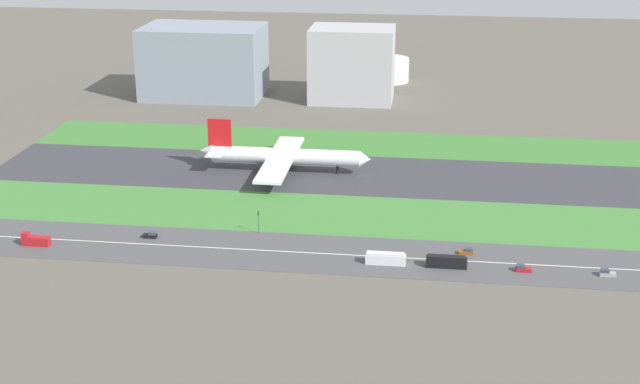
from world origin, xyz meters
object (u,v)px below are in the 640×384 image
object	(u,v)px
bus_1	(386,258)
terminal_building	(204,61)
airliner	(281,156)
car_4	(523,269)
car_5	(467,252)
car_2	(607,273)
car_0	(151,235)
truck_0	(35,240)
traffic_light	(258,221)
fuel_tank_west	(388,70)
bus_0	(446,262)
hangar_building	(352,64)

from	to	relation	value
bus_1	terminal_building	bearing A→B (deg)	-61.89
airliner	car_4	distance (m)	113.67
car_4	car_5	bearing A→B (deg)	-33.17
terminal_building	car_4	bearing A→B (deg)	-53.65
car_2	car_0	world-z (taller)	same
truck_0	car_2	bearing A→B (deg)	-180.00
bus_1	traffic_light	world-z (taller)	traffic_light
car_5	car_4	distance (m)	18.28
car_5	fuel_tank_west	world-z (taller)	fuel_tank_west
car_4	bus_1	world-z (taller)	bus_1
truck_0	fuel_tank_west	distance (m)	254.83
car_0	bus_1	bearing A→B (deg)	-7.79
traffic_light	terminal_building	xyz separation A→B (m)	(-61.89, 174.01, 13.28)
car_4	car_2	bearing A→B (deg)	-180.00
traffic_light	terminal_building	world-z (taller)	terminal_building
airliner	car_4	bearing A→B (deg)	-43.39
car_5	terminal_building	size ratio (longest dim) A/B	0.07
fuel_tank_west	bus_1	bearing A→B (deg)	-87.03
bus_0	car_5	world-z (taller)	bus_0
car_0	hangar_building	size ratio (longest dim) A/B	0.11
car_2	terminal_building	size ratio (longest dim) A/B	0.07
car_5	car_0	bearing A→B (deg)	180.00
car_5	terminal_building	distance (m)	221.97
car_0	hangar_building	bearing A→B (deg)	76.11
car_4	hangar_building	xyz separation A→B (m)	(-66.79, 192.00, 17.13)
bus_0	car_5	size ratio (longest dim) A/B	2.64
truck_0	traffic_light	size ratio (longest dim) A/B	1.17
truck_0	hangar_building	distance (m)	207.79
bus_1	car_0	bearing A→B (deg)	-7.79
bus_1	truck_0	bearing A→B (deg)	0.00
car_0	hangar_building	xyz separation A→B (m)	(45.00, 182.00, 17.13)
car_2	car_0	distance (m)	135.24
car_0	hangar_building	world-z (taller)	hangar_building
bus_0	terminal_building	bearing A→B (deg)	-58.02
traffic_light	hangar_building	xyz separation A→B (m)	(12.60, 174.01, 13.77)
airliner	car_5	xyz separation A→B (m)	(67.21, -68.00, -5.31)
fuel_tank_west	traffic_light	bearing A→B (deg)	-97.38
car_5	bus_1	size ratio (longest dim) A/B	0.38
car_2	traffic_light	distance (m)	104.10
bus_1	car_0	size ratio (longest dim) A/B	2.64
car_5	traffic_light	xyz separation A→B (m)	(-64.09, 7.99, 3.37)
car_0	terminal_building	size ratio (longest dim) A/B	0.07
terminal_building	bus_1	bearing A→B (deg)	-61.89
car_0	car_4	bearing A→B (deg)	-5.11
bus_1	terminal_building	distance (m)	218.25
terminal_building	bus_0	bearing A→B (deg)	-58.02
truck_0	hangar_building	size ratio (longest dim) A/B	0.21
car_5	hangar_building	distance (m)	189.92
car_5	fuel_tank_west	size ratio (longest dim) A/B	0.20
bus_1	hangar_building	size ratio (longest dim) A/B	0.29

